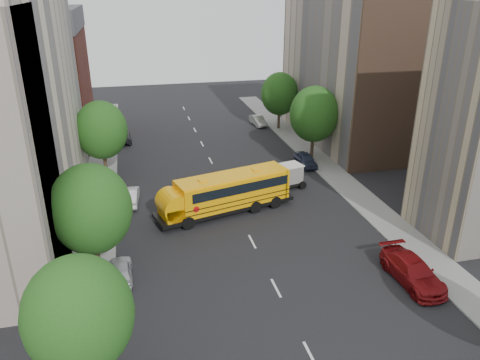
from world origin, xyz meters
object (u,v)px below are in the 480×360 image
object	(u,v)px
street_tree_4	(314,114)
parked_car_3	(413,271)
street_tree_1	(91,209)
parked_car_5	(258,121)
parked_car_4	(306,160)
street_tree_5	(280,94)
safari_truck	(276,178)
street_tree_0	(79,315)
parked_car_1	(130,196)
parked_car_2	(121,136)
street_tree_2	(101,130)
school_bus	(224,192)
parked_car_0	(121,271)

from	to	relation	value
street_tree_4	parked_car_3	bearing A→B (deg)	-95.39
street_tree_1	street_tree_4	xyz separation A→B (m)	(22.00, 18.00, 0.12)
street_tree_1	parked_car_5	size ratio (longest dim) A/B	2.03
parked_car_3	parked_car_4	xyz separation A→B (m)	(0.80, 21.47, -0.12)
street_tree_5	safari_truck	size ratio (longest dim) A/B	1.34
street_tree_1	parked_car_5	distance (m)	38.16
parked_car_5	street_tree_0	bearing A→B (deg)	-120.19
parked_car_3	street_tree_1	bearing A→B (deg)	163.22
parked_car_1	parked_car_3	distance (m)	23.99
parked_car_2	parked_car_5	bearing A→B (deg)	-172.66
safari_truck	parked_car_4	size ratio (longest dim) A/B	1.41
street_tree_2	parked_car_2	world-z (taller)	street_tree_2
parked_car_1	parked_car_5	distance (m)	27.67
school_bus	parked_car_2	distance (m)	23.51
parked_car_4	street_tree_4	bearing A→B (deg)	52.99
parked_car_3	parked_car_5	bearing A→B (deg)	88.28
parked_car_1	parked_car_5	size ratio (longest dim) A/B	1.06
parked_car_2	parked_car_5	size ratio (longest dim) A/B	1.25
street_tree_1	parked_car_5	world-z (taller)	street_tree_1
parked_car_0	street_tree_0	bearing A→B (deg)	81.51
street_tree_2	school_bus	xyz separation A→B (m)	(9.92, -10.76, -2.93)
school_bus	safari_truck	distance (m)	6.76
safari_truck	parked_car_3	bearing A→B (deg)	-89.75
street_tree_4	parked_car_3	world-z (taller)	street_tree_4
street_tree_0	parked_car_4	bearing A→B (deg)	51.76
street_tree_1	parked_car_3	size ratio (longest dim) A/B	1.44
safari_truck	parked_car_5	distance (m)	21.94
street_tree_0	safari_truck	distance (m)	26.24
street_tree_5	parked_car_3	bearing A→B (deg)	-93.56
parked_car_3	parked_car_0	bearing A→B (deg)	164.14
school_bus	parked_car_2	world-z (taller)	school_bus
street_tree_2	parked_car_5	xyz separation A→B (m)	(19.80, 14.33, -4.18)
street_tree_0	parked_car_2	distance (m)	39.39
street_tree_2	parked_car_4	distance (m)	21.10
safari_truck	parked_car_4	bearing A→B (deg)	32.82
street_tree_1	school_bus	size ratio (longest dim) A/B	0.64
safari_truck	parked_car_2	distance (m)	23.17
safari_truck	parked_car_2	bearing A→B (deg)	113.30
street_tree_1	parked_car_3	xyz separation A→B (m)	(19.80, -5.33, -4.16)
school_bus	parked_car_4	size ratio (longest dim) A/B	3.11
street_tree_1	parked_car_4	world-z (taller)	street_tree_1
street_tree_2	parked_car_4	world-z (taller)	street_tree_2
street_tree_1	parked_car_1	bearing A→B (deg)	78.66
safari_truck	parked_car_2	size ratio (longest dim) A/B	1.15
street_tree_1	parked_car_3	world-z (taller)	street_tree_1
street_tree_0	parked_car_2	xyz separation A→B (m)	(1.51, 39.17, -3.96)
school_bus	parked_car_3	bearing A→B (deg)	-66.58
street_tree_0	street_tree_1	size ratio (longest dim) A/B	0.94
parked_car_0	parked_car_1	world-z (taller)	parked_car_1
parked_car_4	street_tree_5	bearing A→B (deg)	84.23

